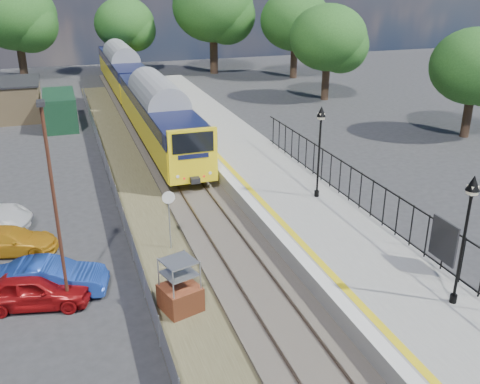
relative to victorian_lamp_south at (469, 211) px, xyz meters
name	(u,v)px	position (x,y,z in m)	size (l,w,h in m)	color
ground	(260,292)	(-5.50, 4.00, -4.30)	(120.00, 120.00, 0.00)	#2D2D30
track_bed	(188,198)	(-5.97, 13.67, -4.21)	(5.90, 80.00, 0.29)	#473F38
platform	(281,193)	(-1.30, 12.00, -3.85)	(5.00, 70.00, 0.90)	gray
platform_edge	(244,190)	(-3.36, 12.00, -3.39)	(0.90, 70.00, 0.01)	silver
victorian_lamp_south	(469,211)	(0.00, 0.00, 0.00)	(0.44, 0.44, 4.60)	black
victorian_lamp_north	(320,131)	(-0.20, 10.00, 0.00)	(0.44, 0.44, 4.60)	black
palisade_fence	(381,204)	(1.05, 6.24, -2.46)	(0.12, 26.00, 2.00)	black
wire_fence	(112,183)	(-9.70, 16.00, -3.70)	(0.06, 52.00, 1.20)	#999EA3
outbuilding	(3,102)	(-16.41, 35.21, -2.78)	(10.80, 10.10, 3.12)	#9F835A
tree_line	(131,24)	(-4.10, 46.00, 2.31)	(56.80, 43.80, 11.88)	#332319
train	(136,86)	(-5.50, 34.61, -1.96)	(2.82, 40.83, 3.51)	yellow
brick_plinth	(180,286)	(-8.61, 3.80, -3.31)	(1.59, 1.59, 2.06)	brown
speed_sign	(169,211)	(-8.00, 8.43, -2.41)	(0.56, 0.12, 2.77)	#999EA3
carpark_lamp	(54,200)	(-12.41, 5.13, 0.01)	(0.25, 0.50, 7.62)	#4A2618
car_red	(35,289)	(-13.54, 5.79, -3.62)	(1.60, 3.98, 1.36)	maroon
car_blue	(50,278)	(-13.02, 6.37, -3.61)	(1.46, 4.19, 1.38)	#1A3CA0
car_yellow	(10,241)	(-14.64, 10.37, -3.72)	(1.62, 3.99, 1.16)	orange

